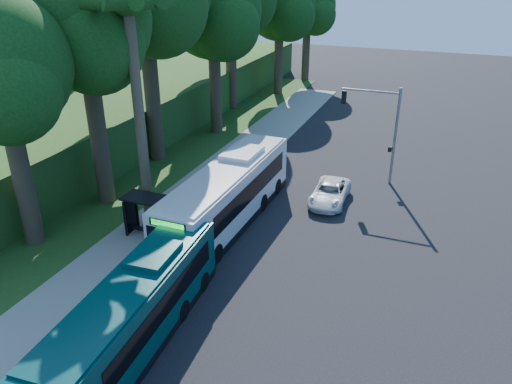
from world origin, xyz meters
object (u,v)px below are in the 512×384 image
at_px(bus_shelter, 149,208).
at_px(white_bus, 229,193).
at_px(teal_bus, 135,310).
at_px(pickup, 330,193).

distance_m(bus_shelter, white_bus, 4.83).
height_order(bus_shelter, teal_bus, teal_bus).
bearing_deg(teal_bus, pickup, 71.49).
bearing_deg(teal_bus, bus_shelter, 115.39).
relative_size(white_bus, teal_bus, 1.15).
height_order(white_bus, pickup, white_bus).
relative_size(teal_bus, pickup, 2.45).
xyz_separation_m(bus_shelter, teal_bus, (4.47, -7.99, -0.12)).
distance_m(bus_shelter, pickup, 12.04).
bearing_deg(white_bus, bus_shelter, -137.67).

